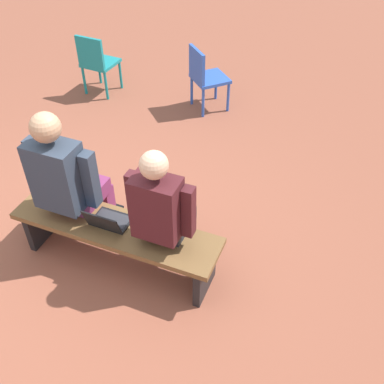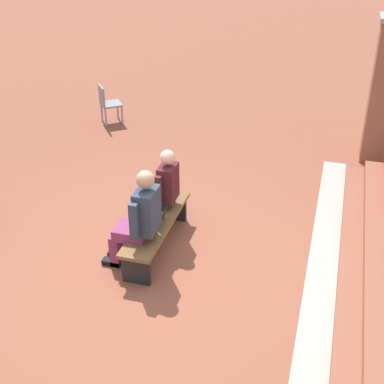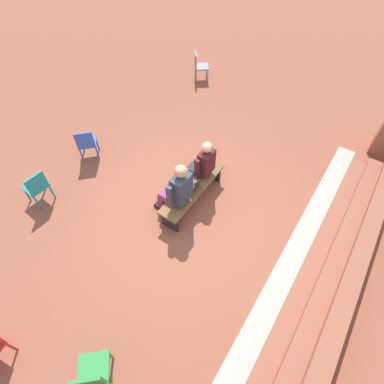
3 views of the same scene
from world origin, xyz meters
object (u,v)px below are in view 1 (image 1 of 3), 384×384
at_px(bench, 116,234).
at_px(person_student, 164,211).
at_px(person_adult, 69,179).
at_px(plastic_chair_near_bench_left, 97,61).
at_px(laptop, 108,221).
at_px(plastic_chair_foreground, 205,75).

xyz_separation_m(bench, person_student, (-0.42, -0.07, 0.36)).
height_order(bench, person_adult, person_adult).
bearing_deg(bench, person_student, -171.04).
relative_size(person_student, plastic_chair_near_bench_left, 1.59).
bearing_deg(bench, laptop, 13.68).
relative_size(bench, plastic_chair_foreground, 2.14).
distance_m(person_student, laptop, 0.53).
height_order(person_adult, plastic_chair_foreground, person_adult).
bearing_deg(person_adult, plastic_chair_near_bench_left, -62.39).
relative_size(bench, person_adult, 1.25).
bearing_deg(laptop, plastic_chair_foreground, -85.48).
height_order(person_student, laptop, person_student).
height_order(laptop, plastic_chair_near_bench_left, plastic_chair_near_bench_left).
height_order(person_adult, laptop, person_adult).
xyz_separation_m(bench, plastic_chair_near_bench_left, (1.77, -2.62, 0.13)).
relative_size(person_adult, plastic_chair_near_bench_left, 1.71).
xyz_separation_m(person_adult, plastic_chair_foreground, (-0.17, -2.70, -0.28)).
relative_size(person_student, plastic_chair_foreground, 1.59).
bearing_deg(laptop, bench, -166.32).
relative_size(plastic_chair_near_bench_left, plastic_chair_foreground, 1.00).
bearing_deg(plastic_chair_near_bench_left, laptop, 123.16).
distance_m(bench, plastic_chair_near_bench_left, 3.16).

